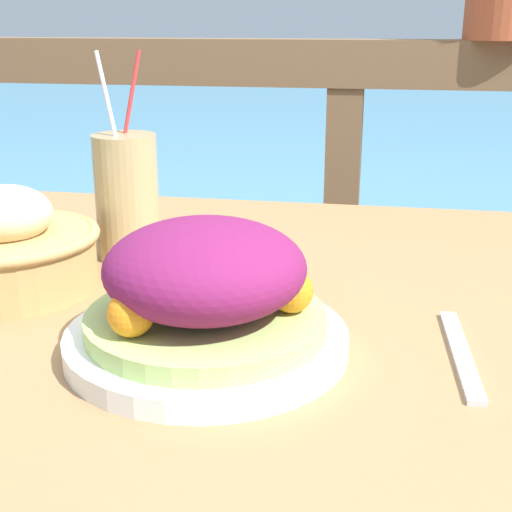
% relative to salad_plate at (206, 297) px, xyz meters
% --- Properties ---
extents(patio_table, '(1.11, 0.82, 0.72)m').
position_rel_salad_plate_xyz_m(patio_table, '(0.07, 0.15, -0.15)').
color(patio_table, '#997047').
rests_on(patio_table, ground_plane).
extents(railing_fence, '(2.80, 0.08, 0.97)m').
position_rel_salad_plate_xyz_m(railing_fence, '(0.07, 0.87, -0.04)').
color(railing_fence, brown).
rests_on(railing_fence, ground_plane).
extents(sea_backdrop, '(12.00, 4.00, 0.50)m').
position_rel_salad_plate_xyz_m(sea_backdrop, '(0.07, 3.37, -0.53)').
color(sea_backdrop, teal).
rests_on(sea_backdrop, ground_plane).
extents(salad_plate, '(0.26, 0.26, 0.12)m').
position_rel_salad_plate_xyz_m(salad_plate, '(0.00, 0.00, 0.00)').
color(salad_plate, white).
rests_on(salad_plate, patio_table).
extents(drink_glass, '(0.08, 0.08, 0.25)m').
position_rel_salad_plate_xyz_m(drink_glass, '(-0.16, 0.25, 0.03)').
color(drink_glass, tan).
rests_on(drink_glass, patio_table).
extents(bread_basket, '(0.20, 0.20, 0.12)m').
position_rel_salad_plate_xyz_m(bread_basket, '(-0.26, 0.11, -0.01)').
color(bread_basket, tan).
rests_on(bread_basket, patio_table).
extents(knife, '(0.03, 0.18, 0.00)m').
position_rel_salad_plate_xyz_m(knife, '(0.23, 0.03, -0.05)').
color(knife, silver).
rests_on(knife, patio_table).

